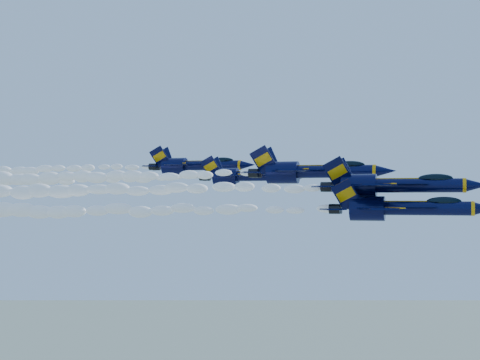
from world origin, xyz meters
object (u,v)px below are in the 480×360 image
(jet_lead, at_px, (400,208))
(jet_third, at_px, (311,171))
(jet_fourth, at_px, (248,176))
(jet_fifth, at_px, (195,165))
(jet_second, at_px, (392,185))

(jet_lead, bearing_deg, jet_third, 132.19)
(jet_third, relative_size, jet_fourth, 1.16)
(jet_fourth, bearing_deg, jet_fifth, 144.12)
(jet_fifth, bearing_deg, jet_fourth, -35.88)
(jet_second, bearing_deg, jet_fourth, 139.95)
(jet_lead, height_order, jet_fifth, jet_fifth)
(jet_fifth, bearing_deg, jet_second, -38.69)
(jet_lead, distance_m, jet_second, 3.22)
(jet_second, relative_size, jet_third, 0.93)
(jet_fourth, distance_m, jet_fifth, 13.98)
(jet_second, xyz_separation_m, jet_fourth, (-21.76, 18.30, 1.83))
(jet_second, distance_m, jet_fifth, 42.41)
(jet_lead, relative_size, jet_second, 0.97)
(jet_second, xyz_separation_m, jet_fifth, (-32.97, 26.40, 3.91))
(jet_second, height_order, jet_third, jet_third)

